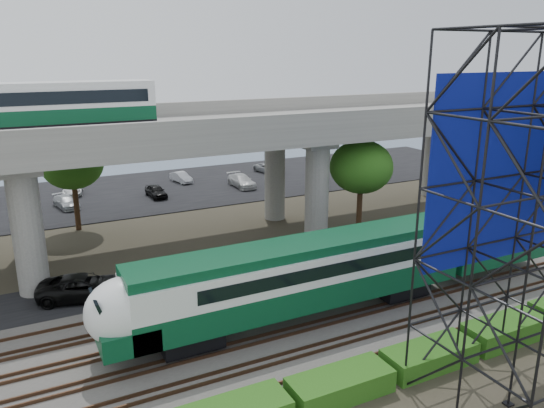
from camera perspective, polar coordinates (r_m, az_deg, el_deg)
ground at (r=27.03m, az=0.19°, el=-15.66°), size 140.00×140.00×0.00m
ballast_bed at (r=28.53m, az=-1.68°, el=-13.60°), size 90.00×12.00×0.20m
service_road at (r=35.64m, az=-7.54°, el=-7.53°), size 90.00×5.00×0.08m
parking_lot at (r=57.27m, az=-15.41°, el=1.12°), size 90.00×18.00×0.08m
harbor_water at (r=78.50m, az=-18.72°, el=4.77°), size 140.00×40.00×0.03m
rail_tracks at (r=28.44m, az=-1.69°, el=-13.28°), size 90.00×9.52×0.16m
commuter_train at (r=29.53m, az=7.14°, el=-6.64°), size 29.30×3.06×4.30m
overpass at (r=38.29m, az=-11.51°, el=6.71°), size 80.00×12.00×12.40m
hedge_strip at (r=24.07m, az=7.35°, el=-18.64°), size 34.60×1.80×1.20m
trees at (r=38.11m, az=-17.35°, el=2.20°), size 40.94×16.94×7.69m
suv at (r=33.61m, az=-19.55°, el=-8.43°), size 5.78×3.86×1.47m
parked_cars at (r=56.89m, az=-13.45°, el=1.82°), size 38.23×9.50×1.32m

